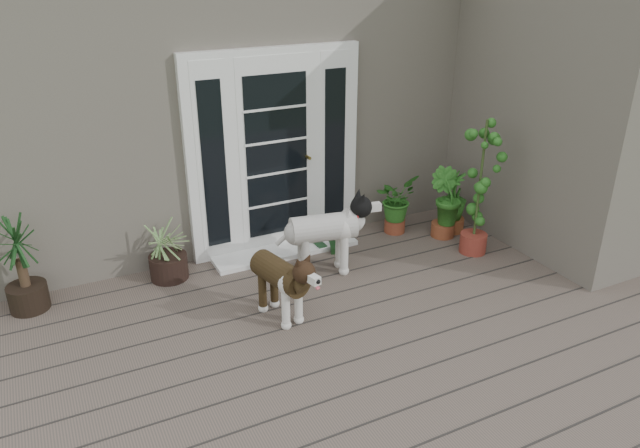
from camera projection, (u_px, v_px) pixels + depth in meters
name	position (u px, v px, depth m)	size (l,w,h in m)	color
deck	(402.00, 351.00, 5.02)	(6.20, 4.60, 0.12)	#6B5B4C
house_main	(228.00, 82.00, 7.86)	(7.40, 4.00, 3.10)	#665E54
house_wing	(578.00, 110.00, 6.48)	(1.60, 2.40, 3.10)	#665E54
door_unit	(275.00, 153.00, 6.26)	(1.90, 0.14, 2.15)	white
door_step	(285.00, 250.00, 6.53)	(1.60, 0.40, 0.05)	white
brindle_dog	(280.00, 285.00, 5.25)	(0.33, 0.77, 0.65)	#402E17
white_dog	(323.00, 240.00, 5.97)	(0.38, 0.88, 0.73)	white
spider_plant	(167.00, 248.00, 5.89)	(0.63, 0.63, 0.67)	#85935B
yucca	(20.00, 262.00, 5.31)	(0.66, 0.66, 0.96)	black
herb_a	(396.00, 208.00, 6.90)	(0.48, 0.48, 0.61)	#265217
herb_b	(444.00, 212.00, 6.80)	(0.39, 0.39, 0.59)	#164D18
herb_c	(452.00, 207.00, 6.94)	(0.37, 0.37, 0.58)	#265418
sapling	(480.00, 186.00, 6.24)	(0.45, 0.45, 1.53)	#1B5418
clog_left	(318.00, 244.00, 6.63)	(0.13, 0.29, 0.09)	#143419
clog_right	(335.00, 244.00, 6.60)	(0.16, 0.34, 0.10)	black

